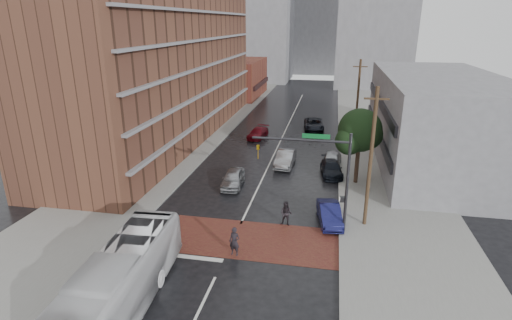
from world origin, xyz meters
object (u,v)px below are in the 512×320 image
(car_travel_a, at_px, (233,178))
(car_parked_mid, at_px, (331,168))
(car_travel_c, at_px, (258,133))
(suv_travel, at_px, (314,124))
(pedestrian_a, at_px, (234,242))
(car_travel_b, at_px, (285,158))
(car_parked_near, at_px, (330,214))
(pedestrian_b, at_px, (286,214))
(car_parked_far, at_px, (332,160))
(transit_bus, at_px, (118,285))

(car_travel_a, xyz_separation_m, car_parked_mid, (8.56, 4.49, -0.07))
(car_travel_c, height_order, suv_travel, suv_travel)
(pedestrian_a, relative_size, car_parked_mid, 0.41)
(car_travel_b, distance_m, suv_travel, 15.19)
(pedestrian_a, height_order, car_parked_near, pedestrian_a)
(pedestrian_b, relative_size, car_travel_a, 0.42)
(car_parked_near, distance_m, car_parked_far, 12.00)
(transit_bus, xyz_separation_m, car_parked_far, (10.15, 23.68, -0.86))
(car_parked_mid, relative_size, car_parked_far, 1.04)
(car_parked_near, bearing_deg, pedestrian_a, -145.74)
(car_travel_b, height_order, car_travel_c, car_travel_b)
(transit_bus, height_order, car_travel_c, transit_bus)
(transit_bus, bearing_deg, car_parked_mid, 61.48)
(pedestrian_b, bearing_deg, car_travel_a, 140.18)
(transit_bus, relative_size, car_travel_a, 2.69)
(pedestrian_a, distance_m, pedestrian_b, 5.25)
(car_parked_near, bearing_deg, car_parked_mid, 80.57)
(car_travel_a, relative_size, car_parked_far, 0.97)
(car_travel_a, bearing_deg, car_travel_c, 89.52)
(car_travel_b, bearing_deg, car_travel_c, 118.22)
(car_travel_a, relative_size, car_parked_near, 1.03)
(pedestrian_a, xyz_separation_m, car_parked_near, (5.76, 5.50, -0.25))
(pedestrian_a, xyz_separation_m, pedestrian_b, (2.70, 4.50, -0.04))
(pedestrian_b, xyz_separation_m, suv_travel, (0.48, 27.59, -0.15))
(suv_travel, bearing_deg, pedestrian_a, -101.57)
(transit_bus, relative_size, car_parked_far, 2.61)
(pedestrian_a, relative_size, car_travel_c, 0.43)
(pedestrian_a, bearing_deg, car_parked_near, 54.32)
(transit_bus, relative_size, car_travel_c, 2.64)
(transit_bus, height_order, pedestrian_a, transit_bus)
(pedestrian_b, xyz_separation_m, car_parked_mid, (3.05, 10.79, -0.24))
(car_travel_c, relative_size, car_parked_near, 1.04)
(pedestrian_a, relative_size, car_travel_b, 0.40)
(pedestrian_b, bearing_deg, car_travel_c, 114.75)
(transit_bus, relative_size, pedestrian_b, 6.38)
(car_travel_a, height_order, car_travel_b, car_travel_b)
(car_travel_c, height_order, car_parked_mid, car_parked_mid)
(transit_bus, height_order, suv_travel, transit_bus)
(pedestrian_b, height_order, car_travel_b, pedestrian_b)
(car_parked_near, bearing_deg, car_travel_b, 102.51)
(pedestrian_a, height_order, suv_travel, pedestrian_a)
(pedestrian_a, relative_size, car_parked_near, 0.45)
(car_parked_near, height_order, car_parked_far, car_parked_far)
(suv_travel, bearing_deg, car_parked_near, -90.37)
(pedestrian_b, xyz_separation_m, car_travel_b, (-1.59, 12.54, -0.12))
(transit_bus, relative_size, car_travel_b, 2.43)
(car_travel_c, bearing_deg, suv_travel, 47.78)
(car_parked_mid, xyz_separation_m, car_parked_far, (0.00, 2.21, 0.09))
(car_travel_a, distance_m, car_parked_near, 10.07)
(transit_bus, bearing_deg, car_parked_far, 63.58)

